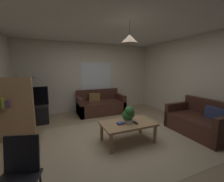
% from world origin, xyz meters
% --- Properties ---
extents(floor, '(4.93, 4.88, 0.02)m').
position_xyz_m(floor, '(0.00, 0.00, -0.01)').
color(floor, '#9E8466').
rests_on(floor, ground).
extents(rug, '(3.20, 2.68, 0.01)m').
position_xyz_m(rug, '(0.00, -0.20, 0.00)').
color(rug, tan).
rests_on(rug, ground).
extents(wall_back, '(5.05, 0.06, 2.51)m').
position_xyz_m(wall_back, '(0.00, 2.47, 1.25)').
color(wall_back, beige).
rests_on(wall_back, ground).
extents(wall_right, '(0.06, 4.88, 2.51)m').
position_xyz_m(wall_right, '(2.50, 0.00, 1.25)').
color(wall_right, beige).
rests_on(wall_right, ground).
extents(ceiling, '(4.93, 4.88, 0.02)m').
position_xyz_m(ceiling, '(0.00, 0.00, 2.52)').
color(ceiling, white).
extents(window_pane, '(1.16, 0.01, 1.18)m').
position_xyz_m(window_pane, '(0.26, 2.44, 1.21)').
color(window_pane, white).
extents(couch_under_window, '(1.61, 0.88, 0.82)m').
position_xyz_m(couch_under_window, '(0.24, 1.94, 0.27)').
color(couch_under_window, '#47281E').
rests_on(couch_under_window, ground).
extents(couch_right_side, '(0.88, 1.38, 0.82)m').
position_xyz_m(couch_right_side, '(1.97, -0.59, 0.27)').
color(couch_right_side, '#47281E').
rests_on(couch_right_side, ground).
extents(coffee_table, '(1.14, 0.68, 0.44)m').
position_xyz_m(coffee_table, '(0.13, -0.27, 0.37)').
color(coffee_table, '#A87F56').
rests_on(coffee_table, ground).
extents(book_on_table_0, '(0.16, 0.10, 0.02)m').
position_xyz_m(book_on_table_0, '(-0.06, -0.28, 0.45)').
color(book_on_table_0, '#72387F').
rests_on(book_on_table_0, coffee_table).
extents(book_on_table_1, '(0.16, 0.13, 0.02)m').
position_xyz_m(book_on_table_1, '(-0.06, -0.29, 0.47)').
color(book_on_table_1, '#2D4C8C').
rests_on(book_on_table_1, coffee_table).
extents(remote_on_table_0, '(0.05, 0.16, 0.02)m').
position_xyz_m(remote_on_table_0, '(0.26, -0.36, 0.45)').
color(remote_on_table_0, black).
rests_on(remote_on_table_0, coffee_table).
extents(potted_plant_on_table, '(0.25, 0.26, 0.37)m').
position_xyz_m(potted_plant_on_table, '(0.13, -0.30, 0.63)').
color(potted_plant_on_table, beige).
rests_on(potted_plant_on_table, coffee_table).
extents(tv_stand, '(0.90, 0.44, 0.50)m').
position_xyz_m(tv_stand, '(-1.92, 1.69, 0.25)').
color(tv_stand, black).
rests_on(tv_stand, ground).
extents(tv, '(0.94, 0.16, 0.58)m').
position_xyz_m(tv, '(-1.92, 1.67, 0.80)').
color(tv, black).
rests_on(tv, tv_stand).
extents(potted_palm_corner, '(0.79, 0.79, 1.52)m').
position_xyz_m(potted_palm_corner, '(-2.10, 2.25, 0.66)').
color(potted_palm_corner, beige).
rests_on(potted_palm_corner, ground).
extents(bookshelf_corner, '(0.70, 0.31, 1.40)m').
position_xyz_m(bookshelf_corner, '(-2.10, 0.84, 0.70)').
color(bookshelf_corner, '#A87F56').
rests_on(bookshelf_corner, ground).
extents(folding_chair, '(0.49, 0.51, 0.87)m').
position_xyz_m(folding_chair, '(-1.70, -1.24, 0.51)').
color(folding_chair, black).
rests_on(folding_chair, ground).
extents(pendant_lamp, '(0.35, 0.35, 0.43)m').
position_xyz_m(pendant_lamp, '(0.13, -0.27, 2.16)').
color(pendant_lamp, black).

